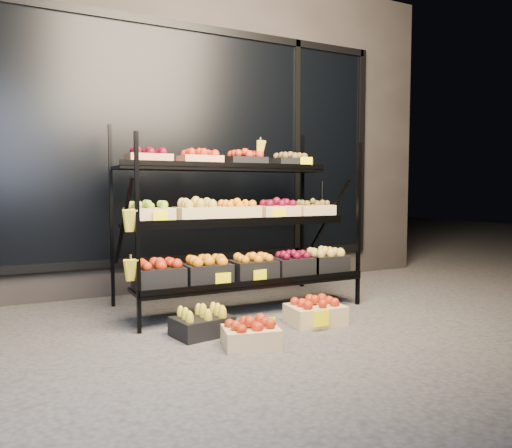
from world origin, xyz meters
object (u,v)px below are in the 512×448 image
floor_crate_left (251,333)px  floor_crate_midleft (202,322)px  display_rack (238,221)px  floor_crate_midright (315,311)px

floor_crate_left → floor_crate_midleft: 0.44m
display_rack → floor_crate_midleft: display_rack is taller
display_rack → floor_crate_midleft: 1.15m
floor_crate_left → floor_crate_midleft: (-0.21, 0.39, 0.01)m
display_rack → floor_crate_midright: 1.09m
floor_crate_left → floor_crate_midleft: bearing=132.1°
display_rack → floor_crate_midright: bearing=-68.1°
display_rack → floor_crate_left: bearing=-110.7°
display_rack → floor_crate_left: display_rack is taller
display_rack → floor_crate_left: size_ratio=5.03×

